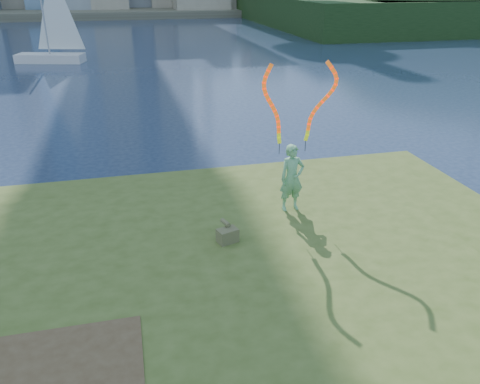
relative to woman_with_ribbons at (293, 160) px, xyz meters
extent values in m
plane|color=#18243D|center=(-3.55, -1.87, -2.19)|extent=(320.00, 320.00, 0.00)
cube|color=#3C4C1B|center=(-3.55, -4.37, -2.04)|extent=(20.00, 18.00, 0.30)
cube|color=#3C4C1B|center=(-3.55, -4.07, -1.79)|extent=(17.00, 15.00, 0.30)
cube|color=#3C4C1B|center=(-3.55, -3.87, -1.54)|extent=(14.00, 12.00, 0.30)
cube|color=#464233|center=(-3.55, 93.13, -1.59)|extent=(320.00, 40.00, 1.20)
cube|color=black|center=(51.45, 58.13, -0.19)|extent=(70.00, 42.00, 4.00)
imported|color=#1C7F2A|center=(0.00, -0.03, -0.48)|extent=(0.69, 0.48, 1.81)
cylinder|color=black|center=(-0.35, 0.07, 0.32)|extent=(0.02, 0.02, 0.30)
cylinder|color=black|center=(0.37, 0.12, 0.32)|extent=(0.02, 0.02, 0.30)
cube|color=#50522E|center=(-2.02, -1.32, -1.22)|extent=(0.54, 0.44, 0.33)
cylinder|color=#50522E|center=(-2.02, -1.09, -1.00)|extent=(0.20, 0.33, 0.11)
cube|color=silver|center=(-9.98, 31.80, -1.87)|extent=(5.70, 3.07, 0.76)
cylinder|color=gray|center=(-9.98, 31.80, 2.37)|extent=(0.15, 0.15, 8.26)
camera|label=1|loc=(-3.96, -10.68, 4.32)|focal=35.00mm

